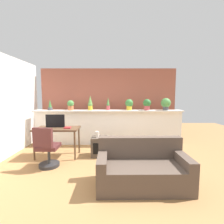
% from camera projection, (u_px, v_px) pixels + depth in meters
% --- Properties ---
extents(ground_plane, '(12.00, 12.00, 0.00)m').
position_uv_depth(ground_plane, '(106.00, 174.00, 3.25)').
color(ground_plane, '#9E7042').
extents(divider_wall, '(4.66, 0.16, 1.07)m').
position_uv_depth(divider_wall, '(108.00, 128.00, 5.18)').
color(divider_wall, white).
rests_on(divider_wall, ground).
extents(plant_shelf, '(4.66, 0.34, 0.04)m').
position_uv_depth(plant_shelf, '(108.00, 111.00, 5.08)').
color(plant_shelf, white).
rests_on(plant_shelf, divider_wall).
extents(brick_wall_behind, '(4.66, 0.10, 2.50)m').
position_uv_depth(brick_wall_behind, '(108.00, 105.00, 5.70)').
color(brick_wall_behind, '#9E5442').
rests_on(brick_wall_behind, ground).
extents(potted_plant_0, '(0.14, 0.14, 0.33)m').
position_uv_depth(potted_plant_0, '(50.00, 106.00, 5.05)').
color(potted_plant_0, '#4C4C51').
rests_on(potted_plant_0, plant_shelf).
extents(potted_plant_1, '(0.20, 0.20, 0.31)m').
position_uv_depth(potted_plant_1, '(71.00, 105.00, 5.07)').
color(potted_plant_1, '#C66B42').
rests_on(potted_plant_1, plant_shelf).
extents(potted_plant_2, '(0.15, 0.15, 0.46)m').
position_uv_depth(potted_plant_2, '(90.00, 103.00, 5.04)').
color(potted_plant_2, gold).
rests_on(potted_plant_2, plant_shelf).
extents(potted_plant_3, '(0.11, 0.11, 0.40)m').
position_uv_depth(potted_plant_3, '(108.00, 105.00, 5.10)').
color(potted_plant_3, '#B7474C').
rests_on(potted_plant_3, plant_shelf).
extents(potted_plant_4, '(0.25, 0.25, 0.34)m').
position_uv_depth(potted_plant_4, '(129.00, 104.00, 5.08)').
color(potted_plant_4, gold).
rests_on(potted_plant_4, plant_shelf).
extents(potted_plant_5, '(0.25, 0.25, 0.35)m').
position_uv_depth(potted_plant_5, '(147.00, 104.00, 5.04)').
color(potted_plant_5, '#B7474C').
rests_on(potted_plant_5, plant_shelf).
extents(potted_plant_6, '(0.30, 0.30, 0.38)m').
position_uv_depth(potted_plant_6, '(166.00, 103.00, 5.05)').
color(potted_plant_6, '#4C4C51').
rests_on(potted_plant_6, plant_shelf).
extents(desk, '(1.10, 0.60, 0.75)m').
position_uv_depth(desk, '(57.00, 131.00, 4.14)').
color(desk, brown).
rests_on(desk, ground).
extents(tv_monitor, '(0.49, 0.04, 0.33)m').
position_uv_depth(tv_monitor, '(55.00, 121.00, 4.19)').
color(tv_monitor, black).
rests_on(tv_monitor, desk).
extents(office_chair, '(0.48, 0.49, 0.91)m').
position_uv_depth(office_chair, '(47.00, 150.00, 3.51)').
color(office_chair, '#262628').
rests_on(office_chair, ground).
extents(side_cube_shelf, '(0.40, 0.41, 0.50)m').
position_uv_depth(side_cube_shelf, '(99.00, 146.00, 4.22)').
color(side_cube_shelf, '#4C4238').
rests_on(side_cube_shelf, ground).
extents(vase_on_shelf, '(0.10, 0.10, 0.15)m').
position_uv_depth(vase_on_shelf, '(97.00, 134.00, 4.17)').
color(vase_on_shelf, silver).
rests_on(vase_on_shelf, side_cube_shelf).
extents(book_on_desk, '(0.16, 0.13, 0.04)m').
position_uv_depth(book_on_desk, '(67.00, 128.00, 4.05)').
color(book_on_desk, '#B22D33').
rests_on(book_on_desk, desk).
extents(couch, '(1.57, 0.78, 0.80)m').
position_uv_depth(couch, '(142.00, 169.00, 2.84)').
color(couch, brown).
rests_on(couch, ground).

